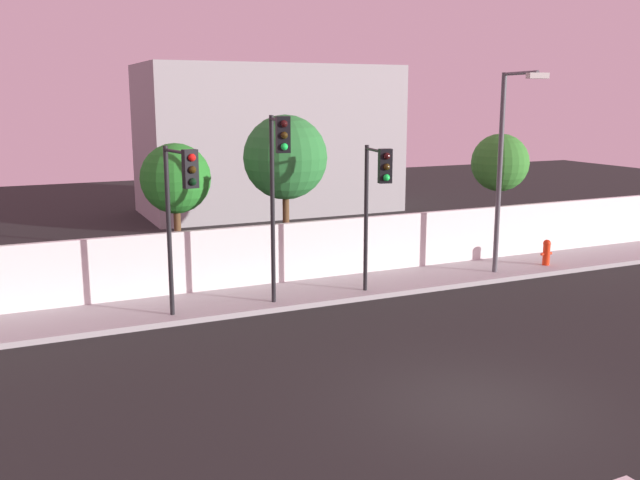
% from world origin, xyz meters
% --- Properties ---
extents(ground_plane, '(80.00, 80.00, 0.00)m').
position_xyz_m(ground_plane, '(0.00, 0.00, 0.00)').
color(ground_plane, black).
extents(sidewalk, '(36.00, 2.40, 0.15)m').
position_xyz_m(sidewalk, '(0.00, 8.20, 0.07)').
color(sidewalk, '#A4A4A4').
rests_on(sidewalk, ground).
extents(perimeter_wall, '(36.00, 0.18, 1.80)m').
position_xyz_m(perimeter_wall, '(0.00, 9.49, 1.05)').
color(perimeter_wall, silver).
rests_on(perimeter_wall, sidewalk).
extents(traffic_light_left, '(0.39, 1.47, 5.09)m').
position_xyz_m(traffic_light_left, '(-1.29, 6.91, 3.84)').
color(traffic_light_left, black).
rests_on(traffic_light_left, sidewalk).
extents(traffic_light_center, '(0.52, 1.79, 4.23)m').
position_xyz_m(traffic_light_center, '(1.50, 6.69, 3.27)').
color(traffic_light_center, black).
rests_on(traffic_light_center, sidewalk).
extents(traffic_light_right, '(0.49, 1.72, 4.36)m').
position_xyz_m(traffic_light_right, '(-3.89, 6.74, 3.36)').
color(traffic_light_right, black).
rests_on(traffic_light_right, sidewalk).
extents(street_lamp_curbside, '(0.78, 2.16, 6.29)m').
position_xyz_m(street_lamp_curbside, '(6.45, 7.44, 3.93)').
color(street_lamp_curbside, '#4C4C51').
rests_on(street_lamp_curbside, sidewalk).
extents(fire_hydrant, '(0.44, 0.26, 0.87)m').
position_xyz_m(fire_hydrant, '(8.69, 7.79, 0.62)').
color(fire_hydrant, red).
rests_on(fire_hydrant, sidewalk).
extents(roadside_tree_midleft, '(2.06, 2.06, 4.40)m').
position_xyz_m(roadside_tree_midleft, '(-3.15, 10.40, 3.34)').
color(roadside_tree_midleft, brown).
rests_on(roadside_tree_midleft, ground).
extents(roadside_tree_midright, '(2.63, 2.63, 5.18)m').
position_xyz_m(roadside_tree_midright, '(0.31, 10.40, 3.85)').
color(roadside_tree_midright, brown).
rests_on(roadside_tree_midright, ground).
extents(roadside_tree_rightmost, '(2.08, 2.08, 4.42)m').
position_xyz_m(roadside_tree_rightmost, '(8.66, 10.40, 3.36)').
color(roadside_tree_rightmost, brown).
rests_on(roadside_tree_rightmost, ground).
extents(low_building_distant, '(12.49, 6.00, 7.25)m').
position_xyz_m(low_building_distant, '(4.67, 23.49, 3.63)').
color(low_building_distant, '#9E9E9E').
rests_on(low_building_distant, ground).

